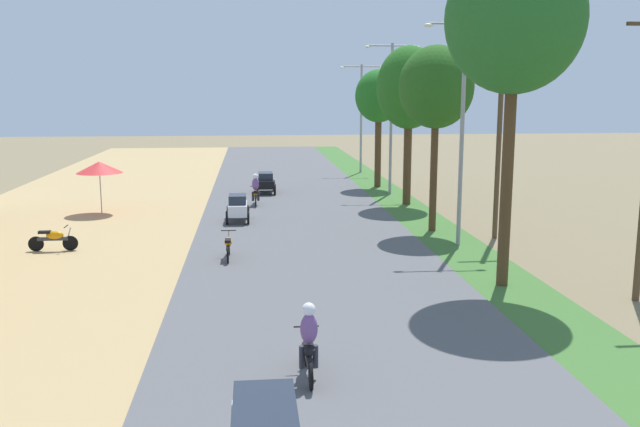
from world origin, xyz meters
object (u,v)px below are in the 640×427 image
Objects in this scene: median_tree_fourth at (379,97)px; streetlamp_near at (462,119)px; median_tree_nearest at (515,20)px; median_tree_second at (436,88)px; motorbike_foreground_rider at (308,342)px; parked_motorbike_third at (54,238)px; streetlamp_mid at (391,109)px; motorbike_ahead_third at (256,190)px; utility_pole_near at (500,122)px; car_sedan_black at (266,182)px; vendor_umbrella at (99,167)px; streetlamp_far at (361,111)px; motorbike_ahead_second at (228,245)px; car_hatchback_white at (238,207)px; median_tree_third at (409,89)px.

streetlamp_near is at bearing -89.47° from median_tree_fourth.
median_tree_nearest is 1.41× the size of median_tree_fourth.
median_tree_second is 4.30× the size of motorbike_foreground_rider.
parked_motorbike_third is 0.21× the size of streetlamp_mid.
motorbike_ahead_third is (-7.74, 9.93, -4.04)m from streetlamp_near.
parked_motorbike_third is 22.43m from median_tree_fourth.
utility_pole_near is (2.22, -1.47, -1.32)m from median_tree_second.
streetlamp_mid is 26.29m from motorbike_foreground_rider.
car_sedan_black is 1.26× the size of motorbike_foreground_rider.
streetlamp_mid is 0.94× the size of utility_pole_near.
median_tree_second is (0.01, 8.28, -1.90)m from median_tree_nearest.
median_tree_nearest is 7.86m from utility_pole_near.
car_sedan_black is (8.11, 5.78, -1.57)m from vendor_umbrella.
median_tree_second is at bearing -20.90° from vendor_umbrella.
streetlamp_far is 0.85× the size of utility_pole_near.
streetlamp_far is 4.29× the size of motorbike_ahead_second.
car_hatchback_white is at bearing 37.03° from parked_motorbike_third.
motorbike_ahead_third is at bearing -119.15° from streetlamp_far.
utility_pole_near is (1.93, -11.92, -0.19)m from streetlamp_mid.
car_sedan_black is (1.46, 8.65, -0.01)m from car_hatchback_white.
median_tree_nearest is 5.04× the size of car_hatchback_white.
motorbike_foreground_rider reaches higher than parked_motorbike_third.
car_hatchback_white is at bearing 146.99° from streetlamp_near.
median_tree_second is 11.58m from motorbike_ahead_third.
median_tree_nearest is (15.00, -6.04, 7.39)m from parked_motorbike_third.
streetlamp_far is 20.50m from car_hatchback_white.
median_tree_third reaches higher than motorbike_ahead_second.
streetlamp_mid is at bearing 99.19° from utility_pole_near.
utility_pole_near is 16.29m from car_sedan_black.
motorbike_ahead_third is (-7.90, 0.34, -5.19)m from median_tree_third.
motorbike_ahead_third is at bearing 79.07° from car_hatchback_white.
streetlamp_near is 4.70× the size of motorbike_foreground_rider.
utility_pole_near is (1.93, 1.27, -0.17)m from streetlamp_near.
motorbike_foreground_rider is at bearing -103.35° from median_tree_fourth.
car_hatchback_white is 4.44m from motorbike_ahead_third.
median_tree_third is 4.53× the size of motorbike_ahead_second.
utility_pole_near is at bearing -55.07° from car_sedan_black.
median_tree_nearest is at bearing -64.35° from motorbike_ahead_third.
streetlamp_far is 16.30m from motorbike_ahead_third.
vendor_umbrella is 1.40× the size of motorbike_foreground_rider.
median_tree_second is 0.91× the size of streetlamp_mid.
vendor_umbrella is 0.30× the size of streetlamp_near.
car_sedan_black is (-7.12, 14.22, -4.16)m from streetlamp_near.
parked_motorbike_third is 0.23× the size of streetlamp_far.
motorbike_foreground_rider is (1.76, -17.45, 0.11)m from car_hatchback_white.
median_tree_third reaches higher than car_hatchback_white.
vendor_umbrella reaches higher than motorbike_foreground_rider.
car_hatchback_white is at bearing 95.75° from motorbike_foreground_rider.
utility_pole_near reaches higher than motorbike_ahead_third.
car_sedan_black is (-7.28, 4.64, -5.30)m from median_tree_third.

